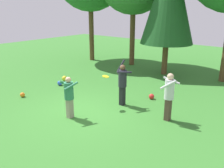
{
  "coord_description": "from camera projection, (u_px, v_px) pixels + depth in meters",
  "views": [
    {
      "loc": [
        6.42,
        -5.97,
        3.94
      ],
      "look_at": [
        0.78,
        0.99,
        1.05
      ],
      "focal_mm": 38.66,
      "sensor_mm": 36.0,
      "label": 1
    }
  ],
  "objects": [
    {
      "name": "person_thrower",
      "position": [
        122.0,
        81.0,
        9.83
      ],
      "size": [
        0.67,
        0.67,
        1.9
      ],
      "rotation": [
        0.0,
        0.0,
        -2.14
      ],
      "color": "black",
      "rests_on": "ground_plane"
    },
    {
      "name": "ball_blue",
      "position": [
        60.0,
        83.0,
        12.58
      ],
      "size": [
        0.25,
        0.25,
        0.25
      ],
      "primitive_type": "sphere",
      "color": "blue",
      "rests_on": "ground_plane"
    },
    {
      "name": "person_catcher",
      "position": [
        69.0,
        94.0,
        8.71
      ],
      "size": [
        0.59,
        0.62,
        1.57
      ],
      "rotation": [
        0.0,
        0.0,
        1.33
      ],
      "color": "gray",
      "rests_on": "ground_plane"
    },
    {
      "name": "ball_orange",
      "position": [
        23.0,
        95.0,
        10.97
      ],
      "size": [
        0.22,
        0.22,
        0.22
      ],
      "primitive_type": "sphere",
      "color": "orange",
      "rests_on": "ground_plane"
    },
    {
      "name": "frisbee",
      "position": [
        106.0,
        76.0,
        9.53
      ],
      "size": [
        0.36,
        0.36,
        0.08
      ],
      "color": "yellow"
    },
    {
      "name": "ground_plane",
      "position": [
        81.0,
        112.0,
        9.47
      ],
      "size": [
        40.0,
        40.0,
        0.0
      ],
      "primitive_type": "plane",
      "color": "#387A2D"
    },
    {
      "name": "ball_red",
      "position": [
        151.0,
        96.0,
        10.73
      ],
      "size": [
        0.24,
        0.24,
        0.24
      ],
      "primitive_type": "sphere",
      "color": "red",
      "rests_on": "ground_plane"
    },
    {
      "name": "person_bystander",
      "position": [
        169.0,
        93.0,
        8.46
      ],
      "size": [
        0.66,
        0.58,
        1.76
      ],
      "rotation": [
        0.0,
        0.0,
        -2.95
      ],
      "color": "#4C382D",
      "rests_on": "ground_plane"
    },
    {
      "name": "ball_yellow",
      "position": [
        64.0,
        78.0,
        13.37
      ],
      "size": [
        0.28,
        0.28,
        0.28
      ],
      "primitive_type": "sphere",
      "color": "yellow",
      "rests_on": "ground_plane"
    }
  ]
}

